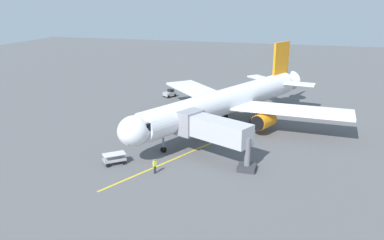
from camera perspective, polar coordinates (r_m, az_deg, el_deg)
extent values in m
plane|color=#565659|center=(61.90, 6.36, -0.42)|extent=(220.00, 220.00, 0.00)
cube|color=yellow|center=(54.34, 3.81, -2.93)|extent=(17.18, 36.33, 0.01)
cylinder|color=white|center=(58.71, 5.18, 2.79)|extent=(17.86, 32.40, 3.80)
ellipsoid|color=white|center=(45.91, -8.45, -1.57)|extent=(4.97, 5.15, 3.61)
cone|color=white|center=(74.08, 13.75, 5.46)|extent=(4.37, 4.17, 3.42)
cube|color=black|center=(46.59, -7.18, -0.51)|extent=(3.60, 2.82, 0.90)
cube|color=white|center=(57.65, 14.21, 1.42)|extent=(17.31, 6.11, 0.36)
cylinder|color=orange|center=(57.03, 10.41, -0.07)|extent=(3.52, 4.05, 2.30)
cylinder|color=black|center=(55.60, 9.47, -0.48)|extent=(1.99, 1.07, 2.10)
cube|color=white|center=(66.81, 1.17, 4.15)|extent=(15.42, 16.03, 0.36)
cylinder|color=orange|center=(63.47, 1.45, 2.02)|extent=(3.52, 4.05, 2.30)
cylinder|color=black|center=(62.19, 0.41, 1.70)|extent=(1.99, 1.07, 2.10)
cube|color=orange|center=(70.79, 12.81, 8.11)|extent=(2.36, 4.50, 7.20)
cube|color=white|center=(69.66, 14.82, 5.13)|extent=(6.65, 3.17, 0.24)
cube|color=white|center=(72.67, 10.32, 5.93)|extent=(6.31, 6.12, 0.24)
cylinder|color=slate|center=(49.66, -4.21, -2.83)|extent=(0.24, 0.24, 2.77)
cylinder|color=black|center=(50.16, -4.17, -4.31)|extent=(0.70, 0.82, 0.70)
cylinder|color=slate|center=(60.28, 8.81, 0.91)|extent=(0.24, 0.24, 2.77)
cylinder|color=black|center=(60.69, 8.74, -0.34)|extent=(0.87, 1.19, 1.10)
cylinder|color=slate|center=(63.10, 4.84, 1.81)|extent=(0.24, 0.24, 2.77)
cylinder|color=black|center=(63.49, 4.81, 0.61)|extent=(0.87, 1.19, 1.10)
cube|color=#B7B7BC|center=(46.60, 3.56, -1.38)|extent=(9.25, 6.17, 2.50)
cube|color=gray|center=(49.34, -0.56, -0.26)|extent=(3.89, 4.09, 3.00)
cylinder|color=slate|center=(44.86, 8.06, -4.96)|extent=(0.70, 0.70, 3.90)
cube|color=#333338|center=(45.51, 7.97, -6.88)|extent=(2.00, 2.00, 0.60)
cylinder|color=#23232D|center=(44.45, -5.42, -7.20)|extent=(0.26, 0.26, 0.88)
cube|color=#D8EA19|center=(44.15, -5.44, -6.32)|extent=(0.42, 0.45, 0.60)
cube|color=silver|center=(44.15, -5.44, -6.32)|extent=(0.44, 0.47, 0.10)
sphere|color=#9E7051|center=(43.98, -5.46, -5.82)|extent=(0.22, 0.22, 0.22)
cylinder|color=#23232D|center=(54.62, 0.87, -2.30)|extent=(0.26, 0.26, 0.88)
cube|color=orange|center=(54.38, 0.88, -1.57)|extent=(0.43, 0.44, 0.60)
cube|color=silver|center=(54.38, 0.88, -1.57)|extent=(0.45, 0.46, 0.10)
sphere|color=#9E7051|center=(54.24, 0.88, -1.15)|extent=(0.22, 0.22, 0.22)
cylinder|color=#23232D|center=(65.76, 9.39, 0.93)|extent=(0.26, 0.26, 0.88)
cube|color=#D8EA19|center=(65.55, 9.42, 1.55)|extent=(0.45, 0.41, 0.60)
cube|color=silver|center=(65.55, 9.42, 1.55)|extent=(0.47, 0.43, 0.10)
sphere|color=#9E7051|center=(65.44, 9.44, 1.90)|extent=(0.22, 0.22, 0.22)
cube|color=#9E9EA3|center=(47.50, -11.21, -5.63)|extent=(2.88, 2.76, 0.24)
cube|color=silver|center=(47.25, -11.26, -4.88)|extent=(2.88, 2.76, 0.08)
cylinder|color=slate|center=(46.56, -12.49, -5.67)|extent=(0.06, 0.06, 0.55)
cylinder|color=slate|center=(47.69, -12.82, -5.13)|extent=(0.06, 0.06, 0.55)
cylinder|color=slate|center=(47.05, -9.64, -5.24)|extent=(0.06, 0.06, 0.55)
cylinder|color=slate|center=(48.16, -10.03, -4.72)|extent=(0.06, 0.06, 0.55)
cylinder|color=black|center=(46.87, -12.13, -6.47)|extent=(0.50, 0.48, 0.44)
cylinder|color=black|center=(48.04, -12.48, -5.89)|extent=(0.50, 0.48, 0.44)
cylinder|color=black|center=(47.26, -9.87, -6.13)|extent=(0.50, 0.48, 0.44)
cylinder|color=black|center=(48.42, -10.28, -5.56)|extent=(0.50, 0.48, 0.44)
cube|color=#9E9EA3|center=(77.46, -3.28, 3.83)|extent=(2.51, 2.75, 0.70)
cube|color=black|center=(77.50, -3.11, 4.30)|extent=(1.41, 1.35, 0.50)
cylinder|color=black|center=(76.57, -3.45, 3.40)|extent=(0.54, 0.64, 0.60)
cylinder|color=black|center=(77.58, -4.03, 3.57)|extent=(0.54, 0.64, 0.60)
cylinder|color=black|center=(77.52, -2.51, 3.59)|extent=(0.54, 0.64, 0.60)
cylinder|color=black|center=(78.51, -3.10, 3.76)|extent=(0.54, 0.64, 0.60)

